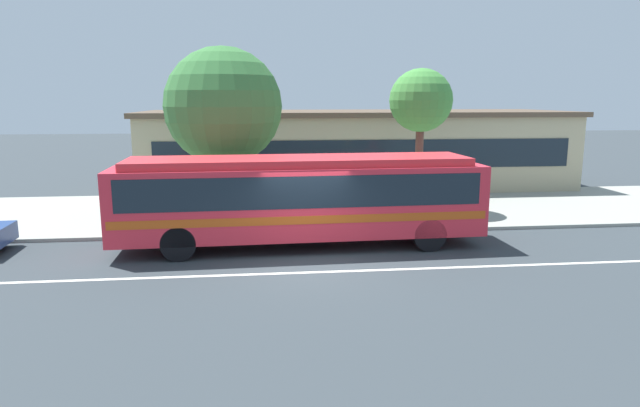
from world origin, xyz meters
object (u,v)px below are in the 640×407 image
(street_tree_near_stop, at_px, (223,107))
(bus_stop_sign, at_px, (404,185))
(street_tree_mid_block, at_px, (421,102))
(pedestrian_waiting_near_sign, at_px, (411,190))
(transit_bus, at_px, (300,195))

(street_tree_near_stop, bearing_deg, bus_stop_sign, -15.97)
(bus_stop_sign, relative_size, street_tree_mid_block, 0.41)
(pedestrian_waiting_near_sign, xyz_separation_m, street_tree_mid_block, (0.63, 1.28, 3.30))
(transit_bus, relative_size, street_tree_mid_block, 2.01)
(bus_stop_sign, xyz_separation_m, street_tree_near_stop, (-6.24, 1.79, 2.66))
(transit_bus, relative_size, bus_stop_sign, 4.93)
(bus_stop_sign, distance_m, street_tree_near_stop, 7.02)
(pedestrian_waiting_near_sign, bearing_deg, bus_stop_sign, -114.57)
(bus_stop_sign, bearing_deg, transit_bus, -153.49)
(pedestrian_waiting_near_sign, xyz_separation_m, street_tree_near_stop, (-6.95, 0.23, 3.14))
(street_tree_mid_block, bearing_deg, pedestrian_waiting_near_sign, -116.29)
(transit_bus, relative_size, street_tree_near_stop, 1.80)
(pedestrian_waiting_near_sign, bearing_deg, street_tree_mid_block, 63.71)
(street_tree_near_stop, xyz_separation_m, street_tree_mid_block, (7.58, 1.05, 0.15))
(bus_stop_sign, bearing_deg, street_tree_near_stop, 164.03)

